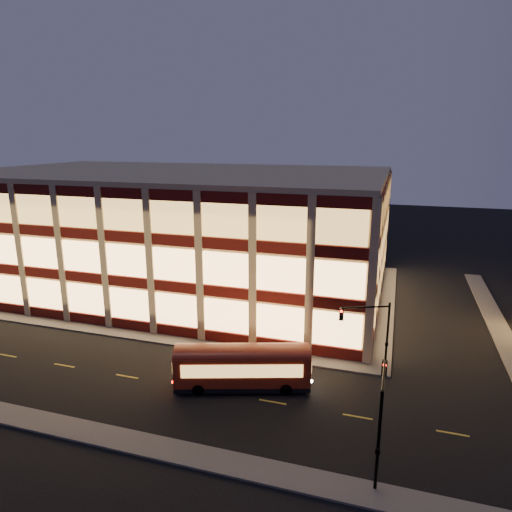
% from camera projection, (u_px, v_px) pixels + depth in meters
% --- Properties ---
extents(ground, '(200.00, 200.00, 0.00)m').
position_uv_depth(ground, '(126.00, 339.00, 42.91)').
color(ground, black).
rests_on(ground, ground).
extents(sidewalk_office_south, '(54.00, 2.00, 0.15)m').
position_uv_depth(sidewalk_office_south, '(105.00, 330.00, 44.68)').
color(sidewalk_office_south, '#514F4C').
rests_on(sidewalk_office_south, ground).
extents(sidewalk_office_east, '(2.00, 30.00, 0.15)m').
position_uv_depth(sidewalk_office_east, '(386.00, 303.00, 51.91)').
color(sidewalk_office_east, '#514F4C').
rests_on(sidewalk_office_east, ground).
extents(sidewalk_tower_west, '(2.00, 30.00, 0.15)m').
position_uv_depth(sidewalk_tower_west, '(492.00, 314.00, 48.72)').
color(sidewalk_tower_west, '#514F4C').
rests_on(sidewalk_tower_west, ground).
extents(sidewalk_near, '(100.00, 2.00, 0.15)m').
position_uv_depth(sidewalk_near, '(18.00, 417.00, 30.89)').
color(sidewalk_near, '#514F4C').
rests_on(sidewalk_near, ground).
extents(office_building, '(50.45, 30.45, 14.50)m').
position_uv_depth(office_building, '(177.00, 229.00, 57.54)').
color(office_building, tan).
rests_on(office_building, ground).
extents(traffic_signal_far, '(3.79, 1.87, 6.00)m').
position_uv_depth(traffic_signal_far, '(371.00, 326.00, 35.64)').
color(traffic_signal_far, black).
rests_on(traffic_signal_far, ground).
extents(traffic_signal_near, '(0.32, 4.45, 6.00)m').
position_uv_depth(traffic_signal_near, '(381.00, 408.00, 24.87)').
color(traffic_signal_near, black).
rests_on(traffic_signal_near, ground).
extents(trolley_bus, '(10.36, 5.52, 3.41)m').
position_uv_depth(trolley_bus, '(242.00, 364.00, 34.24)').
color(trolley_bus, maroon).
rests_on(trolley_bus, ground).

